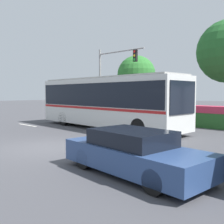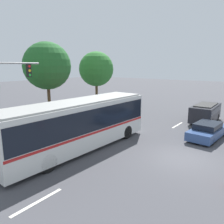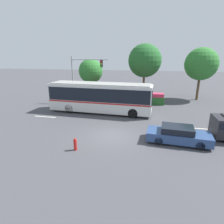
# 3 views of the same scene
# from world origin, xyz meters

# --- Properties ---
(ground_plane) EXTENTS (140.00, 140.00, 0.00)m
(ground_plane) POSITION_xyz_m (0.00, 0.00, 0.00)
(ground_plane) COLOR #444449
(city_bus) EXTENTS (11.37, 3.07, 3.28)m
(city_bus) POSITION_xyz_m (-2.58, 5.97, 1.87)
(city_bus) COLOR silver
(city_bus) RESTS_ON ground
(sedan_foreground) EXTENTS (4.58, 2.12, 1.25)m
(sedan_foreground) POSITION_xyz_m (4.95, -0.28, 0.60)
(sedan_foreground) COLOR navy
(sedan_foreground) RESTS_ON ground
(suv_left_lane) EXTENTS (4.67, 2.08, 1.79)m
(suv_left_lane) POSITION_xyz_m (9.96, 1.21, 1.04)
(suv_left_lane) COLOR #232328
(suv_left_lane) RESTS_ON ground
(flowering_hedge) EXTENTS (9.37, 1.19, 1.43)m
(flowering_hedge) POSITION_xyz_m (-0.07, 11.04, 0.71)
(flowering_hedge) COLOR #286028
(flowering_hedge) RESTS_ON ground
(street_tree_centre) EXTENTS (4.78, 4.78, 7.84)m
(street_tree_centre) POSITION_xyz_m (1.73, 14.73, 5.44)
(street_tree_centre) COLOR brown
(street_tree_centre) RESTS_ON ground
(street_tree_right) EXTENTS (4.44, 4.44, 7.25)m
(street_tree_right) POSITION_xyz_m (9.42, 14.85, 5.02)
(street_tree_right) COLOR brown
(street_tree_right) RESTS_ON ground
(lane_stripe_near) EXTENTS (2.40, 0.16, 0.01)m
(lane_stripe_near) POSITION_xyz_m (7.18, 2.92, 0.01)
(lane_stripe_near) COLOR silver
(lane_stripe_near) RESTS_ON ground
(lane_stripe_mid) EXTENTS (2.40, 0.16, 0.01)m
(lane_stripe_mid) POSITION_xyz_m (-7.80, 3.15, 0.01)
(lane_stripe_mid) COLOR silver
(lane_stripe_mid) RESTS_ON ground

